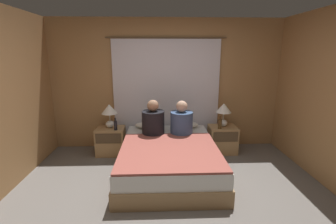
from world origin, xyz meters
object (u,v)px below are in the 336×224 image
object	(u,v)px
lamp_left	(109,112)
lamp_right	(224,111)
person_right_in_bed	(182,121)
bed	(169,158)
person_left_in_bed	(153,121)
pillow_right	(184,125)
nightstand_left	(111,141)
pillow_left	(150,125)
beer_bottle_on_left_stand	(116,125)
nightstand_right	(222,139)
beer_bottle_on_right_stand	(220,124)

from	to	relation	value
lamp_left	lamp_right	size ratio (longest dim) A/B	1.00
person_right_in_bed	bed	bearing A→B (deg)	-116.96
lamp_right	person_left_in_bed	world-z (taller)	person_left_in_bed
pillow_right	person_left_in_bed	bearing A→B (deg)	-147.66
lamp_right	pillow_right	world-z (taller)	lamp_right
pillow_right	person_right_in_bed	bearing A→B (deg)	-103.14
nightstand_left	person_left_in_bed	bearing A→B (deg)	-17.44
pillow_right	person_left_in_bed	distance (m)	0.72
nightstand_left	pillow_left	size ratio (longest dim) A/B	0.93
pillow_left	pillow_right	world-z (taller)	same
nightstand_left	pillow_left	world-z (taller)	pillow_left
pillow_right	beer_bottle_on_left_stand	size ratio (longest dim) A/B	2.43
nightstand_left	bed	bearing A→B (deg)	-34.82
nightstand_right	pillow_left	xyz separation A→B (m)	(-1.39, 0.12, 0.26)
nightstand_right	bed	bearing A→B (deg)	-145.18
nightstand_right	beer_bottle_on_right_stand	distance (m)	0.38
bed	pillow_right	world-z (taller)	pillow_right
bed	pillow_right	xyz separation A→B (m)	(0.33, 0.85, 0.29)
pillow_left	pillow_right	distance (m)	0.66
lamp_right	nightstand_left	bearing A→B (deg)	-179.34
beer_bottle_on_left_stand	nightstand_left	bearing A→B (deg)	135.19
pillow_right	beer_bottle_on_left_stand	distance (m)	1.29
nightstand_left	nightstand_right	world-z (taller)	same
nightstand_right	person_right_in_bed	size ratio (longest dim) A/B	0.85
lamp_right	beer_bottle_on_left_stand	bearing A→B (deg)	-175.70
pillow_right	person_right_in_bed	world-z (taller)	person_right_in_bed
pillow_left	beer_bottle_on_left_stand	bearing A→B (deg)	-157.98
pillow_left	lamp_left	bearing A→B (deg)	-172.71
bed	lamp_right	xyz separation A→B (m)	(1.06, 0.76, 0.58)
pillow_right	nightstand_right	bearing A→B (deg)	-9.17
nightstand_left	person_right_in_bed	xyz separation A→B (m)	(1.30, -0.25, 0.44)
bed	nightstand_left	size ratio (longest dim) A/B	4.05
pillow_left	nightstand_right	bearing A→B (deg)	-4.82
bed	beer_bottle_on_right_stand	distance (m)	1.20
bed	lamp_left	size ratio (longest dim) A/B	4.67
lamp_left	pillow_right	bearing A→B (deg)	3.82
bed	lamp_right	world-z (taller)	lamp_right
pillow_right	beer_bottle_on_left_stand	xyz separation A→B (m)	(-1.26, -0.24, 0.08)
nightstand_right	beer_bottle_on_right_stand	size ratio (longest dim) A/B	2.19
pillow_right	beer_bottle_on_left_stand	bearing A→B (deg)	-169.14
beer_bottle_on_right_stand	pillow_right	bearing A→B (deg)	158.90
beer_bottle_on_right_stand	person_left_in_bed	bearing A→B (deg)	-173.99
lamp_left	beer_bottle_on_left_stand	distance (m)	0.29
lamp_right	nightstand_right	bearing A→B (deg)	-90.00
beer_bottle_on_right_stand	pillow_left	bearing A→B (deg)	169.37
person_right_in_bed	nightstand_right	bearing A→B (deg)	17.30
bed	person_left_in_bed	size ratio (longest dim) A/B	3.33
pillow_left	beer_bottle_on_left_stand	world-z (taller)	beer_bottle_on_left_stand
pillow_left	pillow_right	size ratio (longest dim) A/B	1.00
nightstand_right	lamp_left	world-z (taller)	lamp_left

